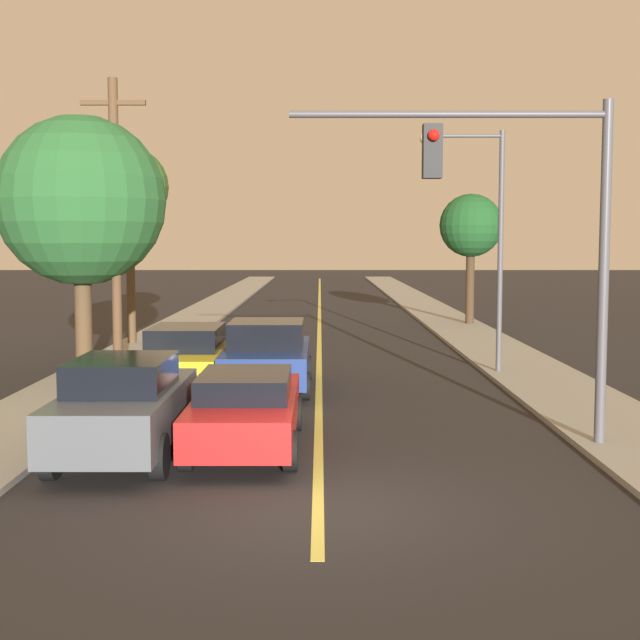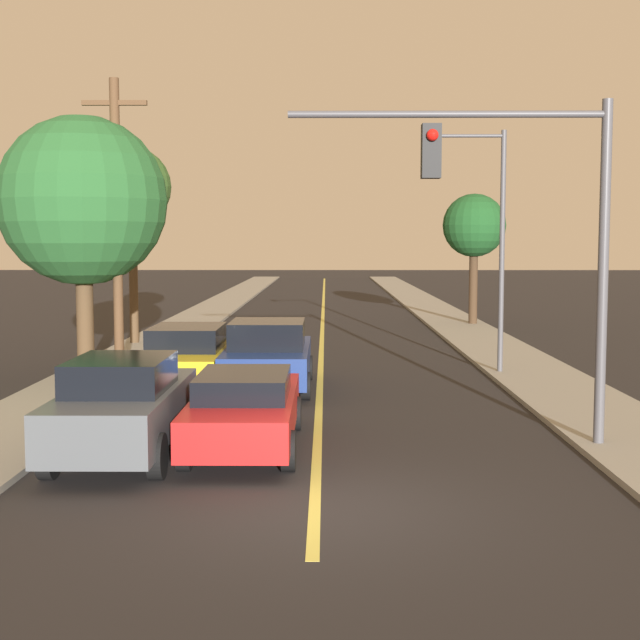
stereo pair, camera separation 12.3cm
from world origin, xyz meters
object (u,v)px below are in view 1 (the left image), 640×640
car_outer_lane_second (189,356)px  tree_left_near (82,201)px  car_near_lane_front (247,408)px  tree_right_near (472,227)px  car_near_lane_second (268,355)px  tree_left_far (130,188)px  car_outer_lane_front (126,406)px  streetlamp_right (480,214)px  traffic_signal_mast (529,208)px  utility_pole_left (117,224)px

car_outer_lane_second → tree_left_near: (-2.74, 0.83, 3.77)m
car_near_lane_front → tree_right_near: (7.59, 22.38, 3.47)m
car_outer_lane_second → car_near_lane_second: bearing=-7.1°
car_outer_lane_second → tree_left_far: (-3.21, 8.77, 4.56)m
car_outer_lane_front → car_near_lane_second: bearing=73.8°
car_outer_lane_front → car_outer_lane_second: car_outer_lane_front is taller
streetlamp_right → tree_left_near: (-10.14, -1.23, 0.27)m
tree_right_near → streetlamp_right: bearing=-98.7°
traffic_signal_mast → car_near_lane_second: bearing=127.8°
utility_pole_left → tree_left_near: 1.07m
streetlamp_right → tree_right_near: (2.14, 13.90, -0.11)m
car_outer_lane_front → tree_right_near: bearing=67.4°
traffic_signal_mast → utility_pole_left: (-8.57, 7.05, -0.13)m
car_near_lane_second → tree_right_near: size_ratio=0.87×
tree_right_near → utility_pole_left: bearing=-126.6°
utility_pole_left → streetlamp_right: bearing=8.7°
streetlamp_right → tree_right_near: size_ratio=1.17×
tree_right_near → car_outer_lane_front: bearing=-112.6°
car_outer_lane_front → streetlamp_right: bearing=50.7°
streetlamp_right → car_near_lane_front: bearing=-122.7°
tree_left_near → tree_right_near: size_ratio=1.21×
traffic_signal_mast → tree_right_near: bearing=82.8°
tree_left_near → car_near_lane_front: bearing=-57.1°
car_outer_lane_front → tree_left_near: 9.07m
car_near_lane_second → traffic_signal_mast: bearing=-52.2°
car_outer_lane_second → utility_pole_left: (-1.84, 0.65, 3.20)m
traffic_signal_mast → tree_right_near: (2.82, 22.35, 0.06)m
utility_pole_left → tree_left_far: 8.34m
car_outer_lane_front → traffic_signal_mast: size_ratio=0.81×
tree_left_near → tree_right_near: bearing=50.9°
car_near_lane_second → tree_left_far: size_ratio=0.71×
car_outer_lane_front → tree_left_far: size_ratio=0.71×
traffic_signal_mast → tree_right_near: size_ratio=1.07×
car_near_lane_front → car_outer_lane_second: bearing=106.9°
tree_left_near → tree_right_near: 19.49m
car_outer_lane_front → tree_right_near: (9.54, 22.95, 3.32)m
streetlamp_right → tree_left_far: (-10.62, 6.70, 1.06)m
utility_pole_left → car_near_lane_second: bearing=-13.3°
car_near_lane_front → utility_pole_left: (-3.80, 7.08, 3.28)m
car_near_lane_front → car_outer_lane_front: bearing=-163.9°
traffic_signal_mast → tree_left_far: (-9.94, 15.16, 1.23)m
car_near_lane_second → tree_right_near: 18.20m
streetlamp_right → tree_right_near: 14.06m
car_near_lane_front → traffic_signal_mast: 5.86m
traffic_signal_mast → streetlamp_right: bearing=85.4°
car_outer_lane_front → tree_left_near: size_ratio=0.71×
tree_left_near → tree_left_far: 7.99m
streetlamp_right → car_near_lane_second: bearing=-157.1°
car_near_lane_second → car_outer_lane_front: (-1.95, -6.75, 0.03)m
car_outer_lane_second → tree_right_near: (9.54, 15.96, 3.39)m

